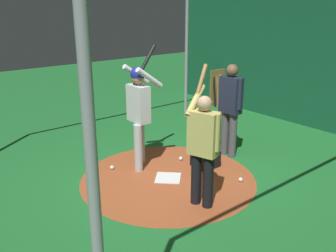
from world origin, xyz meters
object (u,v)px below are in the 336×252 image
batter (139,107)px  baseball_1 (181,158)px  visitor (203,144)px  bat_rack (221,88)px  umpire (230,105)px  baseball_0 (241,180)px  catcher (204,148)px  home_plate (168,178)px  baseball_2 (112,167)px

batter → baseball_1: batter is taller
visitor → bat_rack: 5.80m
umpire → visitor: 2.00m
batter → baseball_0: batter is taller
batter → catcher: batter is taller
bat_rack → baseball_1: 4.31m
batter → umpire: batter is taller
catcher → umpire: size_ratio=0.53×
batter → baseball_0: 2.14m
batter → home_plate: bearing=95.8°
umpire → bat_rack: size_ratio=1.71×
umpire → baseball_1: (0.90, -0.38, -0.97)m
home_plate → bat_rack: size_ratio=0.40×
baseball_0 → baseball_1: bearing=-81.4°
visitor → baseball_0: visitor is taller
visitor → bat_rack: (-4.40, -3.75, -0.47)m
bat_rack → baseball_1: bat_rack is taller
umpire → baseball_2: 2.49m
home_plate → baseball_1: baseball_1 is taller
home_plate → baseball_0: size_ratio=5.68×
home_plate → baseball_2: baseball_2 is taller
visitor → baseball_0: 1.38m
catcher → visitor: 1.46m
umpire → visitor: bearing=30.9°
umpire → visitor: size_ratio=0.88×
bat_rack → baseball_0: 5.00m
home_plate → bat_rack: bearing=-146.8°
batter → visitor: 1.69m
batter → umpire: 1.77m
baseball_2 → baseball_1: bearing=158.6°
bat_rack → baseball_0: bat_rack is taller
baseball_1 → umpire: bearing=157.4°
batter → catcher: bearing=139.3°
batter → baseball_2: size_ratio=29.28×
bat_rack → baseball_0: size_ratio=14.20×
baseball_2 → catcher: bearing=144.9°
batter → baseball_1: (-0.74, 0.28, -1.08)m
home_plate → bat_rack: (-4.25, -2.78, 0.48)m
baseball_1 → baseball_2: (1.23, -0.48, 0.00)m
catcher → baseball_0: catcher is taller
home_plate → visitor: bearing=81.3°
batter → catcher: 1.38m
batter → visitor: size_ratio=1.06×
catcher → bat_rack: 4.45m
home_plate → baseball_2: 1.07m
catcher → baseball_2: catcher is taller
batter → visitor: batter is taller
catcher → visitor: (0.96, 0.93, 0.59)m
baseball_0 → catcher: bearing=-85.9°
visitor → baseball_2: bearing=-94.7°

